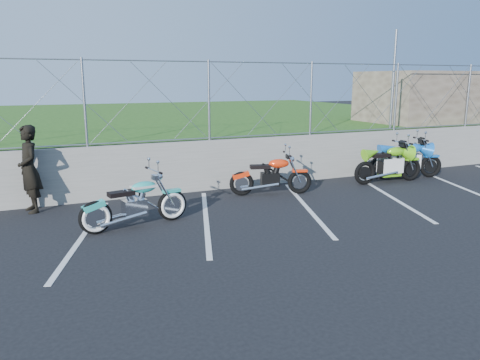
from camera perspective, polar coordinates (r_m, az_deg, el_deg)
name	(u,v)px	position (r m, az deg, el deg)	size (l,w,h in m)	color
ground	(224,234)	(8.79, -1.97, -6.55)	(90.00, 90.00, 0.00)	black
retaining_wall	(172,168)	(11.85, -8.25, 1.50)	(30.00, 0.22, 1.30)	slate
grass_field	(112,129)	(21.57, -15.39, 5.96)	(30.00, 20.00, 1.30)	#265015
stone_building	(432,96)	(18.96, 22.40, 9.40)	(5.00, 3.00, 1.80)	brown
chain_link_fence	(170,101)	(11.66, -8.49, 9.49)	(28.00, 0.03, 2.00)	gray
sign_pole	(393,80)	(15.51, 18.18, 11.51)	(0.08, 0.08, 3.00)	gray
parking_lines	(259,213)	(10.12, 2.27, -4.00)	(18.29, 4.31, 0.01)	silver
cruiser_turquoise	(137,205)	(9.29, -12.50, -2.97)	(2.18, 0.69, 1.09)	black
naked_orange	(272,177)	(11.63, 3.91, 0.34)	(2.03, 0.78, 1.03)	black
sportbike_green	(389,165)	(13.61, 17.76, 1.72)	(2.18, 0.78, 1.13)	black
sportbike_blue	(407,161)	(14.43, 19.66, 2.18)	(2.15, 0.88, 1.15)	black
person_standing	(29,169)	(10.95, -24.30, 1.21)	(0.69, 0.45, 1.88)	black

